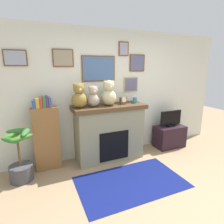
{
  "coord_description": "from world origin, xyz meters",
  "views": [
    {
      "loc": [
        -1.69,
        -1.65,
        1.87
      ],
      "look_at": [
        -0.24,
        1.68,
        0.98
      ],
      "focal_mm": 29.95,
      "sensor_mm": 36.0,
      "label": 1
    }
  ],
  "objects": [
    {
      "name": "television",
      "position": [
        1.23,
        1.64,
        0.68
      ],
      "size": [
        0.57,
        0.14,
        0.37
      ],
      "color": "black",
      "rests_on": "tv_stand"
    },
    {
      "name": "candle_jar",
      "position": [
        0.26,
        1.66,
        1.19
      ],
      "size": [
        0.09,
        0.09,
        0.12
      ],
      "primitive_type": "cylinder",
      "color": "teal",
      "rests_on": "fireplace"
    },
    {
      "name": "ground_plane",
      "position": [
        0.0,
        0.0,
        0.0
      ],
      "size": [
        12.0,
        12.0,
        0.0
      ],
      "primitive_type": "plane",
      "color": "#9D805E"
    },
    {
      "name": "mantel_clock",
      "position": [
        -0.01,
        1.66,
        1.2
      ],
      "size": [
        0.13,
        0.09,
        0.14
      ],
      "color": "brown",
      "rests_on": "fireplace"
    },
    {
      "name": "area_rug",
      "position": [
        -0.31,
        0.74,
        0.0
      ],
      "size": [
        1.75,
        1.05,
        0.01
      ],
      "primitive_type": "cube",
      "color": "navy",
      "rests_on": "ground_plane"
    },
    {
      "name": "teddy_bear_grey",
      "position": [
        -0.9,
        1.66,
        1.34
      ],
      "size": [
        0.28,
        0.28,
        0.46
      ],
      "color": "olive",
      "rests_on": "fireplace"
    },
    {
      "name": "teddy_bear_cream",
      "position": [
        -0.32,
        1.66,
        1.35
      ],
      "size": [
        0.3,
        0.3,
        0.49
      ],
      "color": "#C1B788",
      "rests_on": "fireplace"
    },
    {
      "name": "tv_stand",
      "position": [
        1.23,
        1.64,
        0.25
      ],
      "size": [
        0.7,
        0.4,
        0.5
      ],
      "primitive_type": "cube",
      "color": "black",
      "rests_on": "ground_plane"
    },
    {
      "name": "bookshelf",
      "position": [
        -1.51,
        1.74,
        0.64
      ],
      "size": [
        0.46,
        0.16,
        1.38
      ],
      "color": "brown",
      "rests_on": "ground_plane"
    },
    {
      "name": "fireplace",
      "position": [
        -0.31,
        1.68,
        0.57
      ],
      "size": [
        1.45,
        0.58,
        1.13
      ],
      "color": "gray",
      "rests_on": "ground_plane"
    },
    {
      "name": "potted_plant",
      "position": [
        -1.96,
        1.53,
        0.32
      ],
      "size": [
        0.52,
        0.53,
        0.89
      ],
      "color": "#3F3F44",
      "rests_on": "ground_plane"
    },
    {
      "name": "teddy_bear_brown",
      "position": [
        -0.63,
        1.66,
        1.31
      ],
      "size": [
        0.25,
        0.25,
        0.4
      ],
      "color": "#A0937F",
      "rests_on": "fireplace"
    },
    {
      "name": "back_wall",
      "position": [
        -0.01,
        2.0,
        1.31
      ],
      "size": [
        5.2,
        0.15,
        2.6
      ],
      "color": "silver",
      "rests_on": "ground_plane"
    }
  ]
}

